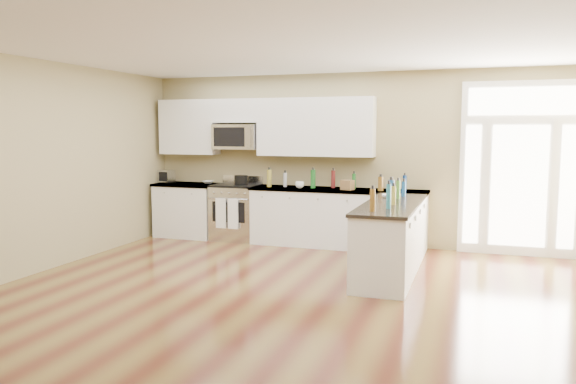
{
  "coord_description": "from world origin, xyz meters",
  "views": [
    {
      "loc": [
        1.98,
        -5.02,
        1.9
      ],
      "look_at": [
        -0.42,
        2.0,
        1.06
      ],
      "focal_mm": 35.0,
      "sensor_mm": 36.0,
      "label": 1
    }
  ],
  "objects_px": {
    "kitchen_range": "(236,212)",
    "stockpot": "(241,180)",
    "peninsula_cabinet": "(391,241)",
    "toaster_oven": "(166,176)"
  },
  "relations": [
    {
      "from": "kitchen_range",
      "to": "stockpot",
      "type": "xyz_separation_m",
      "value": [
        0.09,
        0.01,
        0.56
      ]
    },
    {
      "from": "kitchen_range",
      "to": "stockpot",
      "type": "bearing_deg",
      "value": 6.13
    },
    {
      "from": "peninsula_cabinet",
      "to": "kitchen_range",
      "type": "height_order",
      "value": "kitchen_range"
    },
    {
      "from": "stockpot",
      "to": "toaster_oven",
      "type": "bearing_deg",
      "value": 177.11
    },
    {
      "from": "peninsula_cabinet",
      "to": "kitchen_range",
      "type": "bearing_deg",
      "value": 153.13
    },
    {
      "from": "stockpot",
      "to": "toaster_oven",
      "type": "xyz_separation_m",
      "value": [
        -1.49,
        0.08,
        0.01
      ]
    },
    {
      "from": "stockpot",
      "to": "toaster_oven",
      "type": "height_order",
      "value": "toaster_oven"
    },
    {
      "from": "peninsula_cabinet",
      "to": "stockpot",
      "type": "relative_size",
      "value": 10.19
    },
    {
      "from": "peninsula_cabinet",
      "to": "stockpot",
      "type": "distance_m",
      "value": 3.18
    },
    {
      "from": "kitchen_range",
      "to": "toaster_oven",
      "type": "xyz_separation_m",
      "value": [
        -1.4,
        0.09,
        0.57
      ]
    }
  ]
}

